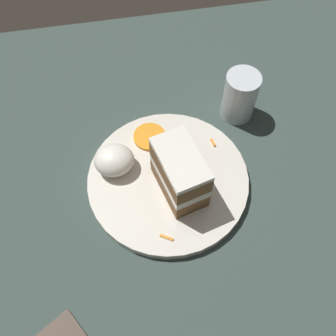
{
  "coord_description": "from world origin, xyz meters",
  "views": [
    {
      "loc": [
        -0.1,
        -0.26,
        0.64
      ],
      "look_at": [
        -0.05,
        0.06,
        0.09
      ],
      "focal_mm": 42.0,
      "sensor_mm": 36.0,
      "label": 1
    }
  ],
  "objects_px": {
    "plate": "(168,180)",
    "orange_garnish": "(150,137)",
    "cake_slice": "(180,173)",
    "drinking_glass": "(239,99)",
    "cream_dollop": "(114,160)"
  },
  "relations": [
    {
      "from": "cake_slice",
      "to": "cream_dollop",
      "type": "distance_m",
      "value": 0.12
    },
    {
      "from": "cake_slice",
      "to": "orange_garnish",
      "type": "relative_size",
      "value": 1.95
    },
    {
      "from": "drinking_glass",
      "to": "cake_slice",
      "type": "bearing_deg",
      "value": -133.84
    },
    {
      "from": "cake_slice",
      "to": "orange_garnish",
      "type": "bearing_deg",
      "value": 92.83
    },
    {
      "from": "plate",
      "to": "cake_slice",
      "type": "relative_size",
      "value": 2.41
    },
    {
      "from": "plate",
      "to": "cream_dollop",
      "type": "height_order",
      "value": "cream_dollop"
    },
    {
      "from": "drinking_glass",
      "to": "orange_garnish",
      "type": "bearing_deg",
      "value": -167.24
    },
    {
      "from": "plate",
      "to": "drinking_glass",
      "type": "relative_size",
      "value": 2.85
    },
    {
      "from": "cake_slice",
      "to": "plate",
      "type": "bearing_deg",
      "value": 112.65
    },
    {
      "from": "cake_slice",
      "to": "cream_dollop",
      "type": "relative_size",
      "value": 1.68
    },
    {
      "from": "cake_slice",
      "to": "drinking_glass",
      "type": "relative_size",
      "value": 1.18
    },
    {
      "from": "plate",
      "to": "drinking_glass",
      "type": "height_order",
      "value": "drinking_glass"
    },
    {
      "from": "plate",
      "to": "orange_garnish",
      "type": "xyz_separation_m",
      "value": [
        -0.02,
        0.09,
        0.01
      ]
    },
    {
      "from": "plate",
      "to": "cream_dollop",
      "type": "relative_size",
      "value": 4.06
    },
    {
      "from": "cream_dollop",
      "to": "orange_garnish",
      "type": "height_order",
      "value": "cream_dollop"
    }
  ]
}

